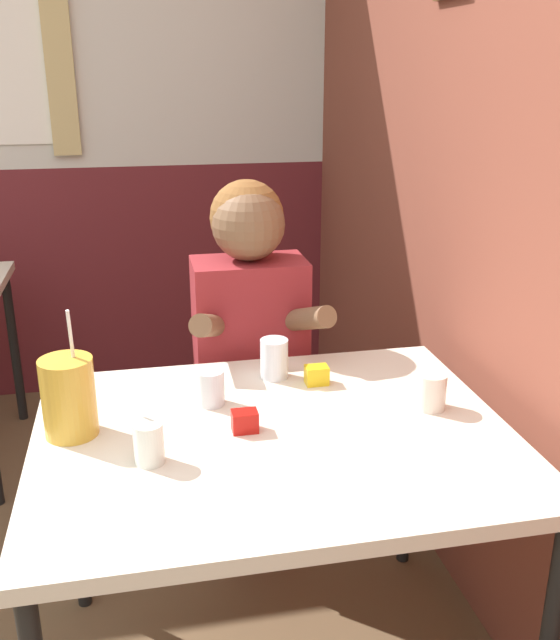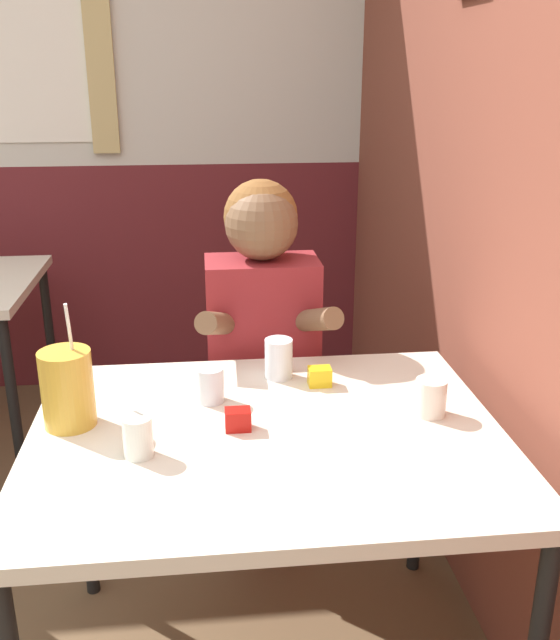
# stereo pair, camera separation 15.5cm
# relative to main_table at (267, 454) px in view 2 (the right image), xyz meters

# --- Properties ---
(brick_wall_right) EXTENTS (0.08, 4.37, 2.70)m
(brick_wall_right) POSITION_rel_main_table_xyz_m (0.66, 0.79, 0.67)
(brick_wall_right) COLOR brown
(brick_wall_right) RESTS_ON ground_plane
(back_wall) EXTENTS (5.81, 0.09, 2.70)m
(back_wall) POSITION_rel_main_table_xyz_m (-0.78, 2.00, 0.68)
(back_wall) COLOR silver
(back_wall) RESTS_ON ground_plane
(main_table) EXTENTS (1.10, 0.87, 0.74)m
(main_table) POSITION_rel_main_table_xyz_m (0.00, 0.00, 0.00)
(main_table) COLOR beige
(main_table) RESTS_ON ground_plane
(person_seated) EXTENTS (0.42, 0.41, 1.23)m
(person_seated) POSITION_rel_main_table_xyz_m (0.04, 0.59, -0.02)
(person_seated) COLOR maroon
(person_seated) RESTS_ON ground_plane
(cocktail_pitcher) EXTENTS (0.12, 0.12, 0.30)m
(cocktail_pitcher) POSITION_rel_main_table_xyz_m (-0.46, 0.08, 0.15)
(cocktail_pitcher) COLOR gold
(cocktail_pitcher) RESTS_ON main_table
(glass_near_pitcher) EXTENTS (0.08, 0.08, 0.11)m
(glass_near_pitcher) POSITION_rel_main_table_xyz_m (0.06, 0.30, 0.12)
(glass_near_pitcher) COLOR silver
(glass_near_pitcher) RESTS_ON main_table
(glass_center) EXTENTS (0.06, 0.06, 0.09)m
(glass_center) POSITION_rel_main_table_xyz_m (-0.29, -0.08, 0.11)
(glass_center) COLOR silver
(glass_center) RESTS_ON main_table
(glass_far_side) EXTENTS (0.08, 0.08, 0.09)m
(glass_far_side) POSITION_rel_main_table_xyz_m (0.40, 0.04, 0.11)
(glass_far_side) COLOR silver
(glass_far_side) RESTS_ON main_table
(glass_by_brick) EXTENTS (0.07, 0.07, 0.09)m
(glass_by_brick) POSITION_rel_main_table_xyz_m (-0.13, 0.17, 0.11)
(glass_by_brick) COLOR silver
(glass_by_brick) RESTS_ON main_table
(condiment_ketchup) EXTENTS (0.06, 0.04, 0.05)m
(condiment_ketchup) POSITION_rel_main_table_xyz_m (-0.07, 0.02, 0.09)
(condiment_ketchup) COLOR #B7140F
(condiment_ketchup) RESTS_ON main_table
(condiment_mustard) EXTENTS (0.06, 0.04, 0.05)m
(condiment_mustard) POSITION_rel_main_table_xyz_m (0.16, 0.24, 0.09)
(condiment_mustard) COLOR yellow
(condiment_mustard) RESTS_ON main_table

